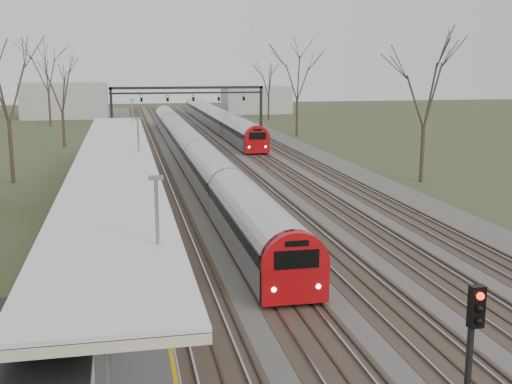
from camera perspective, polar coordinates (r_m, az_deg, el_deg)
track_bed at (r=59.78m, az=-3.12°, el=2.64°), size 24.00×160.00×0.22m
platform at (r=41.83m, az=-12.18°, el=-0.75°), size 3.50×69.00×1.00m
canopy at (r=36.79m, az=-12.43°, el=3.03°), size 4.10×50.00×3.11m
signal_gantry at (r=88.96m, az=-6.07°, el=8.57°), size 21.00×0.59×6.08m
tree_west_far at (r=52.15m, az=-21.36°, el=9.40°), size 5.50×5.50×11.33m
tree_east_far at (r=50.74m, az=14.84°, el=8.94°), size 5.00×5.00×10.30m
train_near at (r=59.89m, az=-5.85°, el=3.98°), size 2.62×75.21×3.05m
train_far at (r=93.28m, az=-3.66°, el=6.62°), size 2.62×60.21×3.05m
signal_post at (r=16.12m, az=18.66°, el=-12.43°), size 0.35×0.45×4.10m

